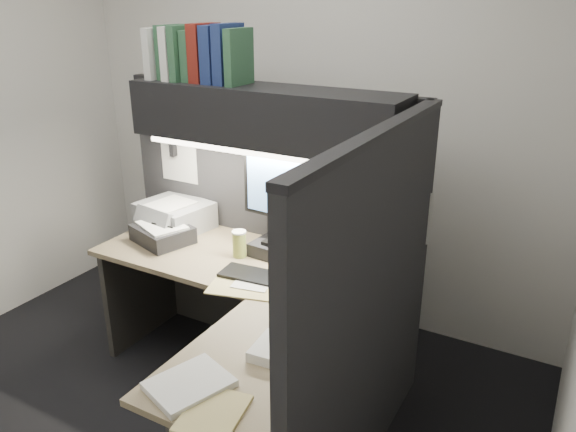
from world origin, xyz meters
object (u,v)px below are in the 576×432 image
object	(u,v)px
keyboard	(264,278)
notebook_stack	(163,234)
desk	(237,376)
telephone	(339,268)
printer	(175,215)
coffee_cup	(239,245)
monitor	(287,219)
overhead_shelf	(263,115)

from	to	relation	value
keyboard	notebook_stack	xyz separation A→B (m)	(-0.78, 0.12, 0.04)
desk	telephone	distance (m)	0.75
telephone	printer	world-z (taller)	printer
keyboard	coffee_cup	xyz separation A→B (m)	(-0.27, 0.18, 0.06)
desk	printer	bearing A→B (deg)	142.20
printer	telephone	bearing A→B (deg)	4.18
coffee_cup	monitor	bearing A→B (deg)	26.17
telephone	notebook_stack	bearing A→B (deg)	-148.52
desk	telephone	size ratio (longest dim) A/B	7.68
desk	coffee_cup	distance (m)	0.78
coffee_cup	notebook_stack	bearing A→B (deg)	-174.17
desk	telephone	world-z (taller)	telephone
coffee_cup	notebook_stack	world-z (taller)	coffee_cup
telephone	coffee_cup	world-z (taller)	coffee_cup
desk	monitor	size ratio (longest dim) A/B	2.90
telephone	monitor	bearing A→B (deg)	-164.61
coffee_cup	printer	bearing A→B (deg)	165.24
telephone	printer	size ratio (longest dim) A/B	0.54
desk	printer	world-z (taller)	printer
monitor	notebook_stack	world-z (taller)	monitor
keyboard	coffee_cup	size ratio (longest dim) A/B	3.33
desk	coffee_cup	world-z (taller)	coffee_cup
monitor	keyboard	xyz separation A→B (m)	(0.03, -0.29, -0.22)
overhead_shelf	notebook_stack	bearing A→B (deg)	-159.45
printer	monitor	bearing A→B (deg)	6.53
printer	desk	bearing A→B (deg)	-28.72
monitor	printer	distance (m)	0.84
telephone	printer	bearing A→B (deg)	-159.00
keyboard	coffee_cup	bearing A→B (deg)	141.31
coffee_cup	notebook_stack	xyz separation A→B (m)	(-0.51, -0.05, -0.02)
desk	overhead_shelf	xyz separation A→B (m)	(-0.30, 0.75, 1.06)
monitor	notebook_stack	xyz separation A→B (m)	(-0.75, -0.17, -0.18)
notebook_stack	coffee_cup	bearing A→B (deg)	5.83
desk	coffee_cup	xyz separation A→B (m)	(-0.37, 0.59, 0.36)
overhead_shelf	telephone	bearing A→B (deg)	-12.19
printer	notebook_stack	size ratio (longest dim) A/B	1.27
overhead_shelf	monitor	distance (m)	0.57
keyboard	notebook_stack	distance (m)	0.79
keyboard	notebook_stack	size ratio (longest dim) A/B	1.46
notebook_stack	overhead_shelf	bearing A→B (deg)	20.55
keyboard	printer	bearing A→B (deg)	153.39
coffee_cup	keyboard	bearing A→B (deg)	-33.21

